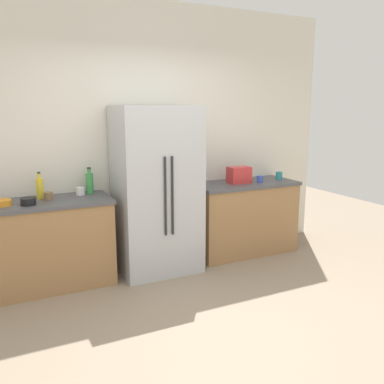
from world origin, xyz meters
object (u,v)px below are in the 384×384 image
Objects in this scene: bowl_b at (3,203)px; cup_a at (80,191)px; bowl_c at (28,201)px; bottle_a at (40,188)px; cup_b at (49,196)px; cup_c at (260,179)px; toaster at (239,175)px; bottle_b at (90,183)px; cup_d at (279,176)px; refrigerator at (157,190)px.

cup_a is at bearing 13.05° from bowl_b.
bottle_a is at bearing 61.00° from bowl_c.
cup_a is 0.35m from cup_b.
cup_c reaches higher than cup_b.
bowl_c is at bearing -177.38° from toaster.
bottle_b is 1.75× the size of bowl_b.
bottle_b is at bearing 175.57° from cup_d.
toaster reaches higher than cup_b.
cup_d is at bearing 1.18° from refrigerator.
bowl_c is (0.22, -0.07, 0.01)m from bowl_b.
bowl_c is (-0.20, -0.14, -0.01)m from cup_b.
bottle_b is at bearing 162.17° from refrigerator.
bottle_b reaches higher than toaster.
bottle_a reaches higher than cup_b.
bottle_b reaches higher than bowl_b.
cup_c is at bearing -2.39° from cup_b.
refrigerator is 21.78× the size of cup_c.
toaster is 2.99× the size of cup_a.
cup_d is (2.38, -0.18, -0.07)m from bottle_b.
cup_b is at bearing 8.63° from bowl_b.
bottle_a is 2.56m from cup_c.
cup_d is at bearing -4.43° from bottle_b.
bottle_a is (-1.19, 0.17, 0.10)m from refrigerator.
cup_b is 0.24m from bowl_c.
bottle_b is 0.47m from cup_b.
toaster is 2.76× the size of cup_d.
bottle_a is 3.27× the size of cup_c.
toaster is 1.90× the size of bowl_c.
bowl_c is at bearing -155.12° from cup_a.
toaster is at bearing 0.83° from bowl_b.
bowl_c is at bearing -119.00° from bottle_a.
cup_c is (2.15, -0.21, 0.00)m from cup_a.
cup_c is (0.26, -0.08, -0.06)m from toaster.
bottle_b is at bearing 174.41° from toaster.
bowl_c is (-1.33, -0.07, 0.02)m from refrigerator.
toaster is 2.65m from bowl_b.
toaster is 3.19× the size of cup_c.
refrigerator is 1.55m from bowl_b.
toaster is at bearing -3.19° from bottle_a.
bowl_b is at bearing 179.21° from cup_c.
cup_b is at bearing 179.35° from toaster.
bottle_a is 0.51m from bottle_b.
cup_c is 2.90m from bowl_b.
refrigerator is 18.80× the size of cup_d.
bottle_a is at bearing 25.18° from bowl_b.
cup_a is (-1.89, 0.14, -0.06)m from toaster.
cup_d is at bearing 1.91° from bowl_c.
bowl_c is at bearing -177.15° from refrigerator.
bottle_a is 0.40m from bowl_b.
cup_b is 0.63× the size of bowl_c.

